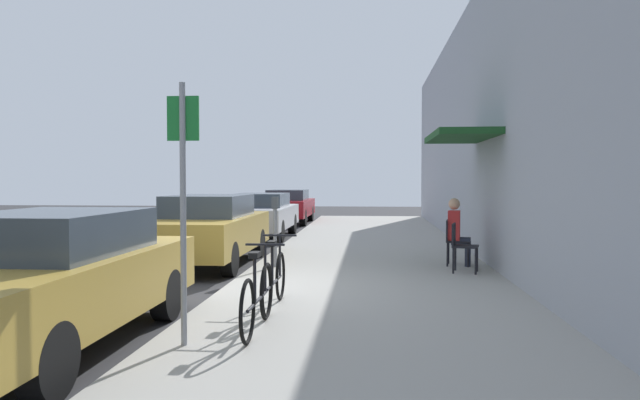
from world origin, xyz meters
TOP-DOWN VIEW (x-y plane):
  - ground_plane at (0.00, 0.00)m, footprint 60.00×60.00m
  - sidewalk_slab at (2.25, 2.00)m, footprint 4.50×32.00m
  - building_facade at (4.65, 2.01)m, footprint 1.40×32.00m
  - parked_car_0 at (-1.10, -2.91)m, footprint 1.80×4.40m
  - parked_car_1 at (-1.10, 3.15)m, footprint 1.80×4.40m
  - parked_car_2 at (-1.10, 9.01)m, footprint 1.80×4.40m
  - parked_car_3 at (-1.10, 14.86)m, footprint 1.80×4.40m
  - parking_meter at (0.45, 2.24)m, footprint 0.12×0.10m
  - street_sign at (0.40, -3.06)m, footprint 0.32×0.06m
  - bicycle_0 at (1.02, -2.46)m, footprint 0.46×1.71m
  - bicycle_1 at (1.02, -1.32)m, footprint 0.46×1.71m
  - cafe_chair_0 at (3.84, 1.86)m, footprint 0.53×0.53m
  - cafe_chair_1 at (3.84, 2.72)m, footprint 0.51×0.51m
  - seated_patron_1 at (3.90, 2.71)m, footprint 0.47×0.42m

SIDE VIEW (x-z plane):
  - ground_plane at x=0.00m, z-range 0.00..0.00m
  - sidewalk_slab at x=2.25m, z-range 0.00..0.12m
  - bicycle_0 at x=1.02m, z-range 0.03..0.93m
  - bicycle_1 at x=1.02m, z-range 0.03..0.93m
  - cafe_chair_0 at x=3.84m, z-range 0.19..1.06m
  - cafe_chair_1 at x=3.84m, z-range 0.19..1.06m
  - parked_car_2 at x=-1.10m, z-range 0.04..1.38m
  - parked_car_3 at x=-1.10m, z-range 0.04..1.39m
  - parked_car_0 at x=-1.10m, z-range 0.03..1.46m
  - parked_car_1 at x=-1.10m, z-range 0.03..1.47m
  - seated_patron_1 at x=3.90m, z-range 0.17..1.46m
  - parking_meter at x=0.45m, z-range 0.23..1.55m
  - street_sign at x=0.40m, z-range 0.34..2.94m
  - building_facade at x=4.65m, z-range 0.00..5.87m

